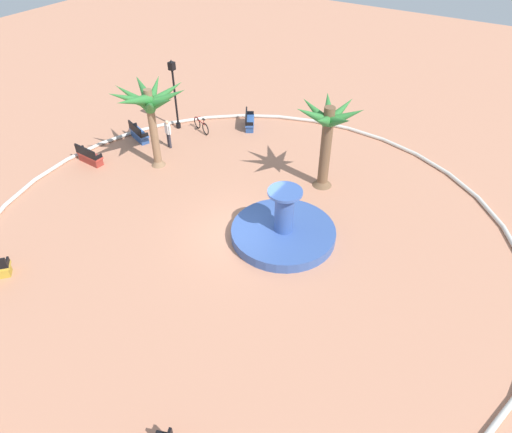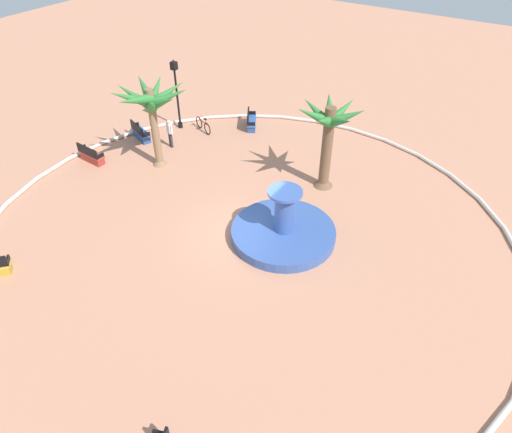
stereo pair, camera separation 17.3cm
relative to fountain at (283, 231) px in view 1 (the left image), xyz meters
The scene contains 11 objects.
ground_plane 1.73m from the fountain, 65.69° to the right, with size 80.00×80.00×0.00m, color tan.
plaza_curb 1.71m from the fountain, 65.69° to the right, with size 23.13×23.13×0.20m, color silver.
fountain is the anchor object (origin of this frame).
palm_tree_near_fountain 9.28m from the fountain, 100.87° to the right, with size 3.85×3.81×4.48m.
palm_tree_by_curb 5.36m from the fountain, behind, with size 3.28×3.25×4.45m.
bench_east 11.79m from the fountain, 105.57° to the right, with size 1.05×1.67×1.00m.
bench_west 11.80m from the fountain, 89.39° to the right, with size 0.59×1.63×1.00m.
bench_southwest 10.38m from the fountain, 139.20° to the right, with size 1.63×1.26×1.00m.
lamppost 11.99m from the fountain, 118.04° to the right, with size 0.32×0.32×4.17m.
bicycle_red_frame 10.74m from the fountain, 123.55° to the right, with size 0.75×1.60×0.94m.
person_cyclist_helmet 9.94m from the fountain, 110.26° to the right, with size 0.31×0.50×1.66m.
Camera 1 is at (12.84, 8.63, 13.03)m, focal length 32.40 mm.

